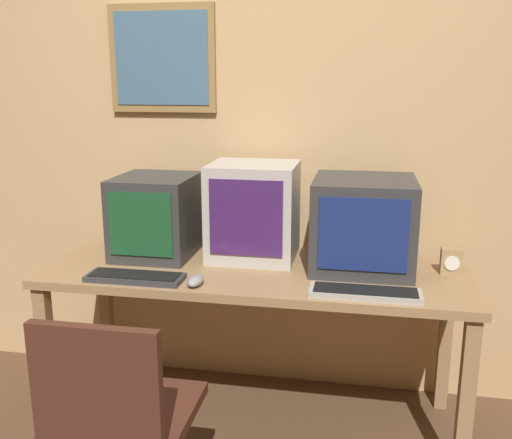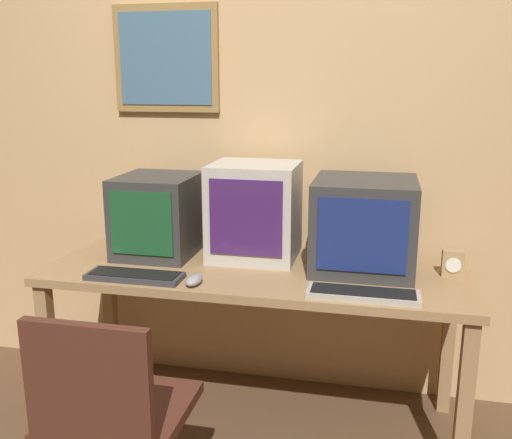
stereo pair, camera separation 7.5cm
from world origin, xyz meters
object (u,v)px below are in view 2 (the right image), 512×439
monitor_center (255,211)px  keyboard_side (363,294)px  monitor_right (364,224)px  mouse_near_keyboard (194,280)px  monitor_left (158,215)px  keyboard_main (135,276)px  desk_clock (453,263)px

monitor_center → keyboard_side: 0.67m
monitor_center → monitor_right: 0.49m
mouse_near_keyboard → monitor_right: bearing=29.0°
monitor_left → monitor_center: monitor_center is taller
keyboard_main → keyboard_side: (0.91, -0.00, 0.00)m
keyboard_main → mouse_near_keyboard: (0.26, -0.01, 0.01)m
monitor_left → keyboard_main: size_ratio=0.97×
monitor_right → keyboard_side: monitor_right is taller
monitor_right → mouse_near_keyboard: size_ratio=3.84×
keyboard_main → desk_clock: 1.30m
keyboard_side → desk_clock: size_ratio=3.81×
monitor_center → keyboard_side: monitor_center is taller
monitor_center → monitor_left: bearing=-174.1°
monitor_right → keyboard_main: monitor_right is taller
mouse_near_keyboard → desk_clock: 1.06m
keyboard_main → keyboard_side: 0.91m
keyboard_side → mouse_near_keyboard: 0.66m
keyboard_side → monitor_right: bearing=92.8°
monitor_left → monitor_center: bearing=5.9°
monitor_center → monitor_right: monitor_center is taller
keyboard_side → monitor_left: bearing=159.6°
keyboard_main → monitor_right: bearing=20.9°
mouse_near_keyboard → desk_clock: desk_clock is taller
monitor_right → keyboard_main: bearing=-159.1°
monitor_left → monitor_right: size_ratio=0.88×
monitor_center → keyboard_main: monitor_center is taller
keyboard_side → mouse_near_keyboard: size_ratio=3.68×
keyboard_main → keyboard_side: size_ratio=0.95×
monitor_center → monitor_right: size_ratio=0.99×
monitor_left → monitor_right: (0.93, -0.01, 0.01)m
keyboard_main → monitor_center: bearing=43.8°
monitor_right → desk_clock: (0.37, -0.03, -0.14)m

